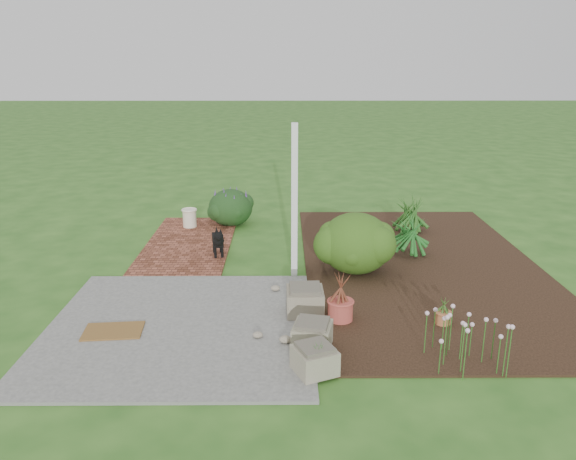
{
  "coord_description": "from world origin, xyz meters",
  "views": [
    {
      "loc": [
        0.15,
        -8.52,
        3.44
      ],
      "look_at": [
        0.2,
        0.4,
        0.7
      ],
      "focal_mm": 35.0,
      "sensor_mm": 36.0,
      "label": 1
    }
  ],
  "objects_px": {
    "black_dog": "(218,240)",
    "evergreen_shrub": "(356,242)",
    "stone_trough_near": "(315,360)",
    "cream_ceramic_urn": "(190,218)"
  },
  "relations": [
    {
      "from": "stone_trough_near",
      "to": "black_dog",
      "type": "bearing_deg",
      "value": 111.37
    },
    {
      "from": "cream_ceramic_urn",
      "to": "evergreen_shrub",
      "type": "distance_m",
      "value": 4.07
    },
    {
      "from": "cream_ceramic_urn",
      "to": "evergreen_shrub",
      "type": "xyz_separation_m",
      "value": [
        3.17,
        -2.53,
        0.31
      ]
    },
    {
      "from": "stone_trough_near",
      "to": "cream_ceramic_urn",
      "type": "height_order",
      "value": "cream_ceramic_urn"
    },
    {
      "from": "cream_ceramic_urn",
      "to": "evergreen_shrub",
      "type": "height_order",
      "value": "evergreen_shrub"
    },
    {
      "from": "black_dog",
      "to": "evergreen_shrub",
      "type": "bearing_deg",
      "value": -27.68
    },
    {
      "from": "black_dog",
      "to": "evergreen_shrub",
      "type": "xyz_separation_m",
      "value": [
        2.37,
        -0.7,
        0.19
      ]
    },
    {
      "from": "cream_ceramic_urn",
      "to": "evergreen_shrub",
      "type": "relative_size",
      "value": 0.31
    },
    {
      "from": "evergreen_shrub",
      "to": "stone_trough_near",
      "type": "bearing_deg",
      "value": -104.74
    },
    {
      "from": "black_dog",
      "to": "cream_ceramic_urn",
      "type": "relative_size",
      "value": 1.57
    }
  ]
}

